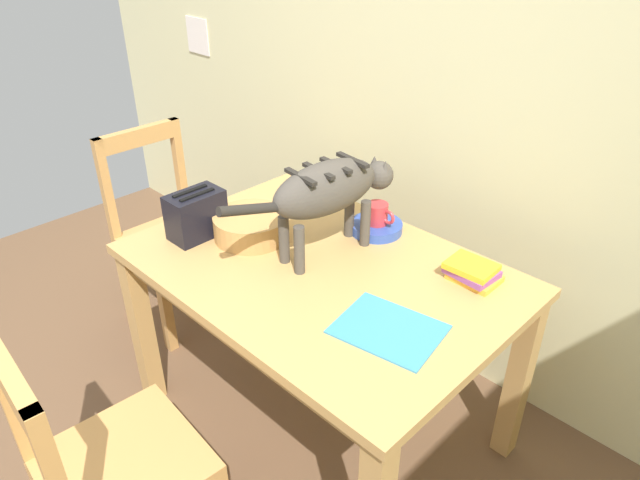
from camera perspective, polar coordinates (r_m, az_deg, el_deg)
The scene contains 11 objects.
wall_rear at distance 2.29m, azimuth 12.93°, elevation 15.83°, with size 4.80×0.11×2.50m.
dining_table at distance 2.00m, azimuth -0.00°, elevation -4.68°, with size 1.29×0.89×0.74m.
cat at distance 1.91m, azimuth 0.95°, elevation 4.98°, with size 0.20×0.69×0.34m.
saucer_bowl at distance 2.15m, azimuth 5.59°, elevation 1.28°, with size 0.19×0.19×0.04m, color #304EAD.
coffee_mug at distance 2.12m, azimuth 5.74°, elevation 2.60°, with size 0.12×0.08×0.08m.
magazine at distance 1.68m, azimuth 6.80°, elevation -8.76°, with size 0.29×0.23×0.01m, color #3C8FBC.
book_stack at distance 1.92m, azimuth 14.87°, elevation -3.07°, with size 0.16×0.13×0.06m.
wicker_basket at distance 2.10m, azimuth -6.84°, elevation 1.42°, with size 0.27×0.27×0.09m.
toaster at distance 2.13m, azimuth -12.16°, elevation 2.47°, with size 0.12×0.20×0.18m.
wooden_chair_near at distance 1.81m, azimuth -20.28°, elevation -20.33°, with size 0.45×0.45×0.93m.
wooden_chair_far at distance 2.81m, azimuth -14.79°, elevation 0.71°, with size 0.43×0.43×0.93m.
Camera 1 is at (1.17, -0.15, 1.80)m, focal length 32.32 mm.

